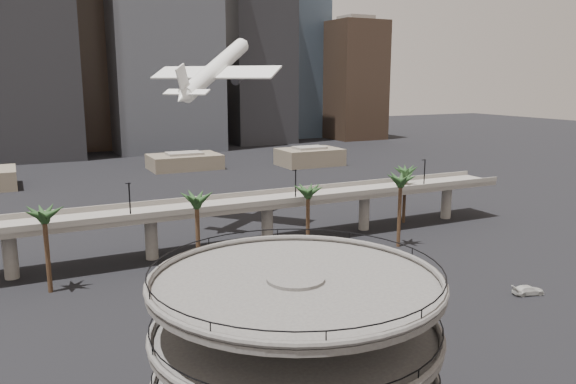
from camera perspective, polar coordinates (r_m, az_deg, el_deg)
name	(u,v)px	position (r m, az deg, el deg)	size (l,w,h in m)	color
parking_ramp	(295,357)	(44.95, 0.76, -16.39)	(22.20, 22.20, 17.35)	#4B4846
overpass	(211,211)	(102.12, -7.78, -1.96)	(130.00, 9.30, 14.70)	slate
palm_trees	(288,192)	(98.47, 0.02, 0.00)	(76.40, 18.40, 14.00)	#4A321F
low_buildings	(146,167)	(187.72, -14.26, 2.52)	(135.00, 27.50, 6.80)	#655C4A
skyline	(122,43)	(261.05, -16.50, 14.31)	(269.00, 86.00, 125.66)	gray
airborne_jet	(216,69)	(118.80, -7.35, 12.28)	(24.99, 24.39, 15.50)	white
car_a	(375,331)	(70.78, 8.81, -13.79)	(1.92, 4.77, 1.63)	#A42F17
car_b	(357,291)	(83.06, 7.04, -9.92)	(1.46, 4.17, 1.38)	black
car_c	(528,290)	(89.79, 23.22, -9.15)	(1.87, 4.60, 1.34)	silver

